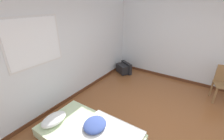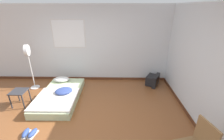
{
  "view_description": "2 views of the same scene",
  "coord_description": "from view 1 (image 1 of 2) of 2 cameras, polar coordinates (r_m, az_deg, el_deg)",
  "views": [
    {
      "loc": [
        -2.27,
        -0.32,
        2.36
      ],
      "look_at": [
        0.56,
        1.57,
        0.81
      ],
      "focal_mm": 24.0,
      "sensor_mm": 36.0,
      "label": 1
    },
    {
      "loc": [
        0.76,
        -2.55,
        2.5
      ],
      "look_at": [
        0.67,
        1.53,
        0.77
      ],
      "focal_mm": 24.0,
      "sensor_mm": 36.0,
      "label": 2
    }
  ],
  "objects": [
    {
      "name": "wall_right",
      "position": [
        5.01,
        29.6,
        8.96
      ],
      "size": [
        0.08,
        7.28,
        2.6
      ],
      "color": "silver",
      "rests_on": "ground_plane"
    },
    {
      "name": "ground_plane",
      "position": [
        3.29,
        19.18,
        -23.05
      ],
      "size": [
        20.0,
        20.0,
        0.0
      ],
      "primitive_type": "plane",
      "color": "brown"
    },
    {
      "name": "wall_back",
      "position": [
        3.75,
        -16.6,
        6.91
      ],
      "size": [
        7.56,
        0.08,
        2.6
      ],
      "color": "silver",
      "rests_on": "ground_plane"
    },
    {
      "name": "mattress_bed",
      "position": [
        3.03,
        -8.78,
        -23.16
      ],
      "size": [
        1.09,
        1.9,
        0.34
      ],
      "color": "beige",
      "rests_on": "ground_plane"
    },
    {
      "name": "crt_tv",
      "position": [
        5.41,
        4.54,
        0.69
      ],
      "size": [
        0.56,
        0.62,
        0.39
      ],
      "color": "black",
      "rests_on": "ground_plane"
    },
    {
      "name": "wooden_chair",
      "position": [
        4.74,
        36.89,
        -3.35
      ],
      "size": [
        0.52,
        0.52,
        0.92
      ],
      "color": "olive",
      "rests_on": "ground_plane"
    }
  ]
}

